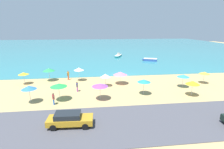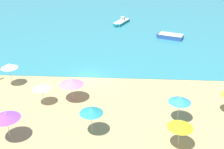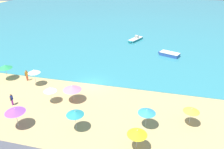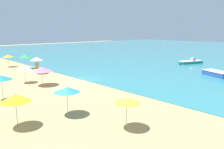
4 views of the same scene
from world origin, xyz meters
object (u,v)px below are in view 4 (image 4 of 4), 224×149
(beach_umbrella_2, at_px, (25,56))
(bather_2, at_px, (37,65))
(beach_umbrella_6, at_px, (127,100))
(skiff_nearshore, at_px, (191,62))
(beach_umbrella_4, at_px, (67,90))
(beach_umbrella_7, at_px, (42,69))
(beach_umbrella_3, at_px, (15,98))
(skiff_offshore, at_px, (216,73))
(beach_umbrella_8, at_px, (24,68))
(beach_umbrella_11, at_px, (1,78))
(beach_umbrella_5, at_px, (8,56))
(beach_umbrella_10, at_px, (36,59))

(beach_umbrella_2, bearing_deg, bather_2, 5.97)
(beach_umbrella_6, relative_size, skiff_nearshore, 0.42)
(beach_umbrella_6, bearing_deg, beach_umbrella_4, -162.33)
(beach_umbrella_6, distance_m, beach_umbrella_7, 14.86)
(beach_umbrella_3, bearing_deg, beach_umbrella_6, 44.28)
(beach_umbrella_6, bearing_deg, beach_umbrella_7, 174.40)
(skiff_offshore, bearing_deg, bather_2, -142.88)
(skiff_nearshore, bearing_deg, beach_umbrella_8, -102.81)
(beach_umbrella_3, bearing_deg, beach_umbrella_11, 169.33)
(beach_umbrella_7, height_order, skiff_nearshore, beach_umbrella_7)
(beach_umbrella_5, relative_size, bather_2, 1.26)
(beach_umbrella_3, xyz_separation_m, bather_2, (-18.90, 10.37, -1.03))
(skiff_nearshore, bearing_deg, beach_umbrella_7, -98.11)
(beach_umbrella_11, relative_size, bather_2, 1.38)
(beach_umbrella_8, height_order, skiff_nearshore, beach_umbrella_8)
(beach_umbrella_8, relative_size, beach_umbrella_11, 0.93)
(skiff_nearshore, bearing_deg, beach_umbrella_11, -92.48)
(beach_umbrella_5, height_order, beach_umbrella_7, beach_umbrella_7)
(beach_umbrella_8, bearing_deg, beach_umbrella_11, -39.31)
(beach_umbrella_11, height_order, skiff_nearshore, beach_umbrella_11)
(beach_umbrella_11, relative_size, skiff_nearshore, 0.47)
(bather_2, height_order, skiff_offshore, bather_2)
(beach_umbrella_5, bearing_deg, skiff_nearshore, 52.39)
(beach_umbrella_7, relative_size, bather_2, 1.39)
(beach_umbrella_10, height_order, bather_2, beach_umbrella_10)
(beach_umbrella_8, bearing_deg, beach_umbrella_6, -1.58)
(beach_umbrella_5, height_order, beach_umbrella_10, beach_umbrella_10)
(beach_umbrella_2, height_order, bather_2, beach_umbrella_2)
(beach_umbrella_4, xyz_separation_m, bather_2, (-19.43, 6.72, -1.02))
(bather_2, height_order, skiff_nearshore, bather_2)
(skiff_nearshore, bearing_deg, beach_umbrella_10, -113.52)
(beach_umbrella_8, distance_m, skiff_offshore, 25.98)
(beach_umbrella_10, distance_m, bather_2, 2.67)
(skiff_nearshore, relative_size, skiff_offshore, 1.18)
(beach_umbrella_2, xyz_separation_m, beach_umbrella_11, (15.43, -8.72, -0.02))
(beach_umbrella_8, distance_m, beach_umbrella_11, 6.88)
(beach_umbrella_11, distance_m, bather_2, 15.13)
(beach_umbrella_7, bearing_deg, beach_umbrella_11, -63.62)
(beach_umbrella_2, bearing_deg, beach_umbrella_5, -159.12)
(beach_umbrella_2, xyz_separation_m, beach_umbrella_10, (5.51, -0.63, 0.10))
(beach_umbrella_2, xyz_separation_m, beach_umbrella_3, (22.28, -10.01, -0.15))
(beach_umbrella_3, height_order, bather_2, beach_umbrella_3)
(beach_umbrella_3, relative_size, skiff_offshore, 0.53)
(beach_umbrella_4, distance_m, beach_umbrella_7, 10.46)
(beach_umbrella_6, height_order, skiff_offshore, beach_umbrella_6)
(beach_umbrella_2, xyz_separation_m, skiff_offshore, (25.10, 16.80, -1.75))
(beach_umbrella_3, xyz_separation_m, skiff_nearshore, (-5.37, 35.59, -1.65))
(beach_umbrella_8, xyz_separation_m, beach_umbrella_10, (-4.60, 3.74, 0.36))
(bather_2, distance_m, skiff_nearshore, 28.63)
(beach_umbrella_10, distance_m, beach_umbrella_11, 12.80)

